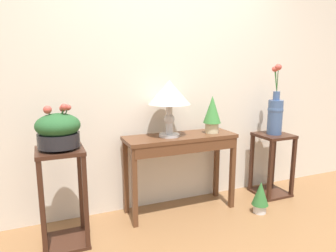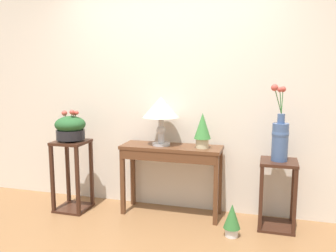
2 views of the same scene
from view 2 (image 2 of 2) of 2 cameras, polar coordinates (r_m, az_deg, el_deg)
back_wall_with_art at (r=4.00m, az=0.46°, el=6.58°), size 9.00×0.10×2.80m
console_table at (r=3.80m, az=0.46°, el=-5.14°), size 1.08×0.36×0.77m
table_lamp at (r=3.76m, az=-1.13°, el=2.69°), size 0.39×0.39×0.52m
potted_plant_on_console at (r=3.67m, az=5.57°, el=-0.48°), size 0.17×0.17×0.37m
pedestal_stand_left at (r=4.15m, az=-15.13°, el=-7.70°), size 0.35×0.35×0.79m
planter_bowl_wide_left at (r=4.03m, az=-15.44°, el=-0.25°), size 0.33×0.33×0.35m
pedestal_stand_right at (r=3.74m, az=17.19°, el=-10.49°), size 0.35×0.35×0.69m
flower_vase_tall_right at (r=3.59m, az=17.59°, el=-1.64°), size 0.19×0.20×0.75m
potted_plant_floor at (r=3.51m, az=10.25°, el=-14.52°), size 0.16×0.16×0.32m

